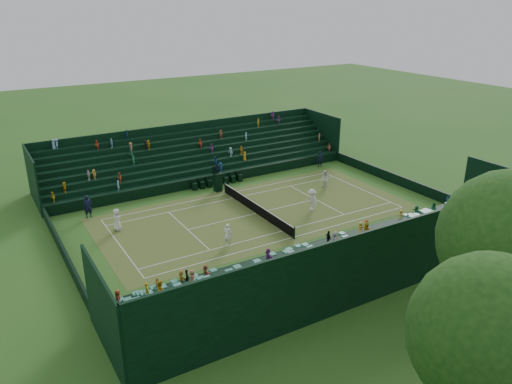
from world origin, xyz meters
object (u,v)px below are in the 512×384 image
(umpire_chair, at_px, (218,180))
(player_near_east, at_px, (228,235))
(tennis_net, at_px, (256,208))
(player_far_east, at_px, (312,200))
(player_near_west, at_px, (117,220))
(player_far_west, at_px, (325,180))

(umpire_chair, xyz_separation_m, player_near_east, (10.81, -4.59, -0.24))
(tennis_net, bearing_deg, player_near_east, -49.70)
(player_near_east, bearing_deg, player_far_east, -111.63)
(player_near_west, bearing_deg, tennis_net, -98.46)
(umpire_chair, xyz_separation_m, player_far_west, (4.72, 9.27, -0.25))
(tennis_net, xyz_separation_m, umpire_chair, (-6.62, -0.36, 0.63))
(player_far_west, bearing_deg, player_near_east, -53.42)
(player_near_west, height_order, player_near_east, player_near_west)
(player_near_west, xyz_separation_m, player_far_west, (0.88, 20.14, -0.02))
(player_far_west, height_order, player_far_east, player_far_east)
(tennis_net, relative_size, player_near_east, 6.31)
(player_near_west, xyz_separation_m, player_far_east, (4.72, 15.68, 0.09))
(tennis_net, distance_m, player_far_west, 9.12)
(player_far_west, bearing_deg, umpire_chair, -104.13)
(player_far_west, bearing_deg, tennis_net, -65.14)
(player_near_east, bearing_deg, umpire_chair, -58.04)
(player_far_east, bearing_deg, player_near_west, -111.65)
(player_near_east, height_order, player_far_east, player_far_east)
(player_near_west, relative_size, player_far_west, 1.02)
(player_near_west, relative_size, player_near_east, 1.00)
(tennis_net, bearing_deg, player_far_east, 66.37)
(player_near_west, bearing_deg, player_near_east, -132.55)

